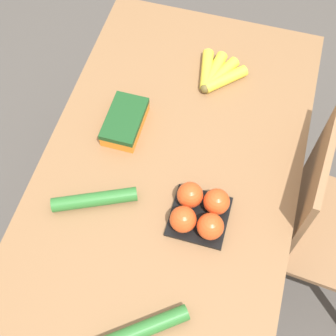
{
  "coord_description": "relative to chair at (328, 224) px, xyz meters",
  "views": [
    {
      "loc": [
        0.66,
        0.18,
        2.02
      ],
      "look_at": [
        0.0,
        0.0,
        0.78
      ],
      "focal_mm": 50.0,
      "sensor_mm": 36.0,
      "label": 1
    }
  ],
  "objects": [
    {
      "name": "tomato_pack",
      "position": [
        0.21,
        -0.43,
        0.31
      ],
      "size": [
        0.17,
        0.17,
        0.09
      ],
      "color": "black",
      "rests_on": "dining_table"
    },
    {
      "name": "chair",
      "position": [
        0.0,
        0.0,
        0.0
      ],
      "size": [
        0.45,
        0.44,
        0.92
      ],
      "rotation": [
        0.0,
        0.0,
        3.05
      ],
      "color": "#8E6642",
      "rests_on": "ground_plane"
    },
    {
      "name": "ground_plane",
      "position": [
        0.09,
        -0.56,
        -0.48
      ],
      "size": [
        12.0,
        12.0,
        0.0
      ],
      "primitive_type": "plane",
      "color": "#4C4742"
    },
    {
      "name": "carrot_bag",
      "position": [
        -0.04,
        -0.74,
        0.3
      ],
      "size": [
        0.18,
        0.11,
        0.06
      ],
      "color": "orange",
      "rests_on": "dining_table"
    },
    {
      "name": "banana_bunch",
      "position": [
        -0.31,
        -0.5,
        0.29
      ],
      "size": [
        0.18,
        0.17,
        0.04
      ],
      "color": "brown",
      "rests_on": "dining_table"
    },
    {
      "name": "cucumber_near",
      "position": [
        0.25,
        -0.74,
        0.29
      ],
      "size": [
        0.14,
        0.25,
        0.04
      ],
      "color": "#2D702D",
      "rests_on": "dining_table"
    },
    {
      "name": "cucumber_far",
      "position": [
        0.56,
        -0.5,
        0.29
      ],
      "size": [
        0.18,
        0.23,
        0.04
      ],
      "color": "#2D702D",
      "rests_on": "dining_table"
    },
    {
      "name": "dining_table",
      "position": [
        0.09,
        -0.56,
        0.16
      ],
      "size": [
        1.4,
        0.8,
        0.75
      ],
      "color": "olive",
      "rests_on": "ground_plane"
    }
  ]
}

